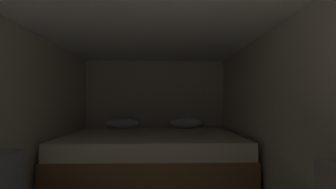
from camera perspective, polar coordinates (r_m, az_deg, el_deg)
wall_back at (r=4.45m, az=-3.15°, el=-4.78°), size 2.62×0.05×1.97m
wall_right at (r=2.42m, az=27.25°, el=-7.05°), size 0.05×4.61×1.97m
ceiling_slab at (r=2.26m, az=-4.94°, el=18.44°), size 2.62×4.61×0.05m
bed at (r=3.60m, az=-3.62°, el=-15.05°), size 2.40×1.76×0.95m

